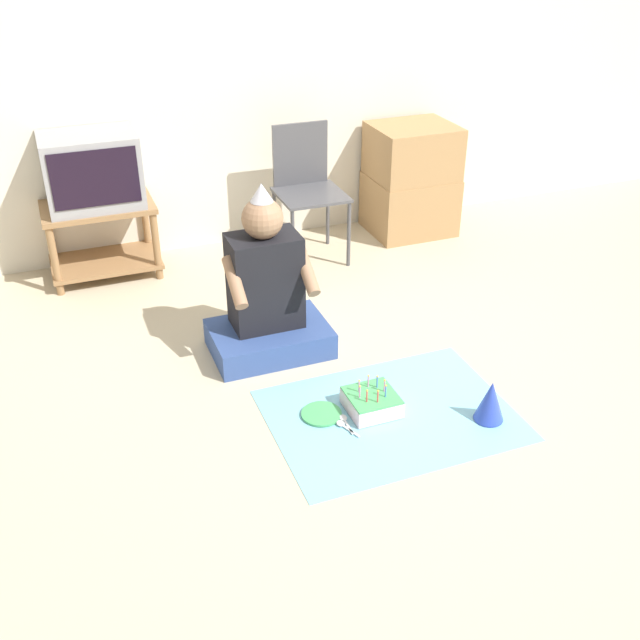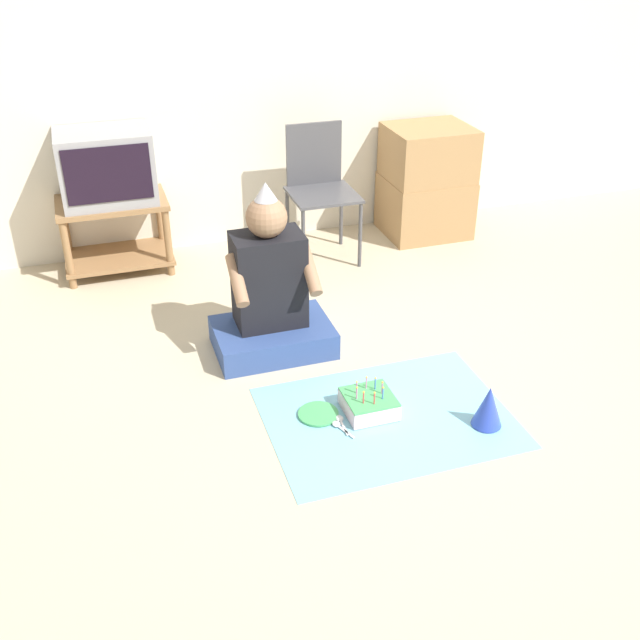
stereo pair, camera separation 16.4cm
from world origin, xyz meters
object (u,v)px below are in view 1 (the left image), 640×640
tv (92,170)px  cardboard_box_stack (411,180)px  birthday_cake (372,402)px  folding_chair (306,183)px  person_seated (267,298)px  paper_plate (321,414)px  party_hat_blue (490,401)px

tv → cardboard_box_stack: 2.09m
birthday_cake → folding_chair: bearing=79.5°
folding_chair → cardboard_box_stack: size_ratio=1.13×
cardboard_box_stack → person_seated: person_seated is taller
tv → person_seated: person_seated is taller
birthday_cake → paper_plate: size_ratio=1.22×
folding_chair → birthday_cake: (-0.32, -1.72, -0.44)m
party_hat_blue → paper_plate: (-0.70, 0.30, -0.09)m
person_seated → cardboard_box_stack: bearing=39.4°
tv → party_hat_blue: tv is taller
tv → folding_chair: (1.27, -0.17, -0.18)m
folding_chair → birthday_cake: bearing=-100.5°
party_hat_blue → tv: bearing=123.5°
person_seated → birthday_cake: (0.28, -0.69, -0.25)m
tv → cardboard_box_stack: size_ratio=0.73×
person_seated → birthday_cake: size_ratio=3.96×
tv → party_hat_blue: bearing=-56.5°
tv → party_hat_blue: size_ratio=2.75×
paper_plate → cardboard_box_stack: bearing=53.0°
birthday_cake → cardboard_box_stack: bearing=58.6°
person_seated → folding_chair: bearing=60.0°
birthday_cake → paper_plate: bearing=168.8°
cardboard_box_stack → birthday_cake: 2.17m
paper_plate → birthday_cake: bearing=-11.2°
person_seated → paper_plate: size_ratio=4.83×
cardboard_box_stack → paper_plate: cardboard_box_stack is taller
cardboard_box_stack → party_hat_blue: cardboard_box_stack is taller
tv → person_seated: 1.43m
tv → folding_chair: size_ratio=0.65×
person_seated → party_hat_blue: 1.21m
tv → birthday_cake: (0.95, -1.89, -0.62)m
cardboard_box_stack → person_seated: 1.81m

